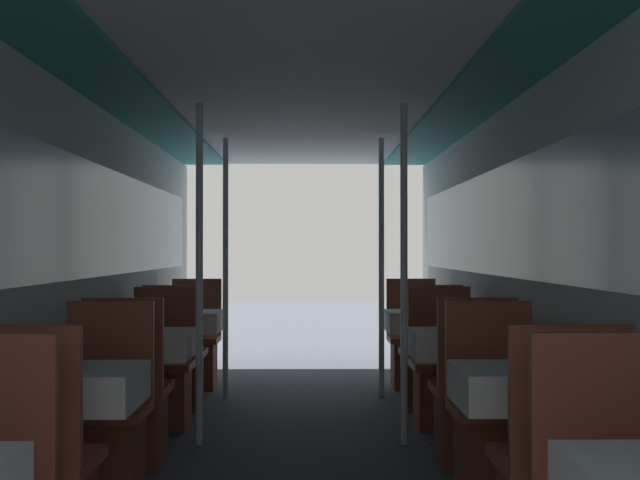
% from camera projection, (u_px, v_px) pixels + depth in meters
% --- Properties ---
extents(wall_left, '(0.05, 9.97, 2.17)m').
position_uv_depth(wall_left, '(60.00, 267.00, 4.96)').
color(wall_left, silver).
rests_on(wall_left, ground_plane).
extents(wall_right, '(0.05, 9.97, 2.17)m').
position_uv_depth(wall_right, '(540.00, 267.00, 4.99)').
color(wall_right, silver).
rests_on(wall_right, ground_plane).
extents(ceiling_panel, '(2.69, 9.97, 0.07)m').
position_uv_depth(ceiling_panel, '(301.00, 76.00, 4.98)').
color(ceiling_panel, silver).
rests_on(ceiling_panel, wall_left).
extents(dining_table_left_1, '(0.57, 0.57, 0.72)m').
position_uv_depth(dining_table_left_1, '(73.00, 395.00, 3.86)').
color(dining_table_left_1, '#4C4C51').
rests_on(dining_table_left_1, ground_plane).
extents(chair_left_far_1, '(0.45, 0.45, 0.97)m').
position_uv_depth(chair_left_far_1, '(102.00, 439.00, 4.41)').
color(chair_left_far_1, brown).
rests_on(chair_left_far_1, ground_plane).
extents(dining_table_left_2, '(0.57, 0.57, 0.72)m').
position_uv_depth(dining_table_left_2, '(147.00, 349.00, 5.63)').
color(dining_table_left_2, '#4C4C51').
rests_on(dining_table_left_2, ground_plane).
extents(chair_left_near_2, '(0.45, 0.45, 0.97)m').
position_uv_depth(chair_left_near_2, '(129.00, 415.00, 5.07)').
color(chair_left_near_2, brown).
rests_on(chair_left_near_2, ground_plane).
extents(chair_left_far_2, '(0.45, 0.45, 0.97)m').
position_uv_depth(chair_left_far_2, '(161.00, 385.00, 6.17)').
color(chair_left_far_2, brown).
rests_on(chair_left_far_2, ground_plane).
extents(support_pole_left_2, '(0.05, 0.05, 2.17)m').
position_uv_depth(support_pole_left_2, '(199.00, 274.00, 5.63)').
color(support_pole_left_2, silver).
rests_on(support_pole_left_2, ground_plane).
extents(dining_table_left_3, '(0.57, 0.57, 0.72)m').
position_uv_depth(dining_table_left_3, '(186.00, 326.00, 7.39)').
color(dining_table_left_3, '#4C4C51').
rests_on(dining_table_left_3, ground_plane).
extents(chair_left_near_3, '(0.45, 0.45, 0.97)m').
position_uv_depth(chair_left_near_3, '(176.00, 372.00, 6.84)').
color(chair_left_near_3, brown).
rests_on(chair_left_near_3, ground_plane).
extents(chair_left_far_3, '(0.45, 0.45, 0.97)m').
position_uv_depth(chair_left_far_3, '(194.00, 355.00, 7.94)').
color(chair_left_far_3, brown).
rests_on(chair_left_far_3, ground_plane).
extents(support_pole_left_3, '(0.05, 0.05, 2.17)m').
position_uv_depth(support_pole_left_3, '(226.00, 268.00, 7.40)').
color(support_pole_left_3, silver).
rests_on(support_pole_left_3, ground_plane).
extents(dining_table_right_1, '(0.57, 0.57, 0.72)m').
position_uv_depth(dining_table_right_1, '(522.00, 394.00, 3.89)').
color(dining_table_right_1, '#4C4C51').
rests_on(dining_table_right_1, ground_plane).
extents(chair_right_far_1, '(0.45, 0.45, 0.97)m').
position_uv_depth(chair_right_far_1, '(496.00, 438.00, 4.43)').
color(chair_right_far_1, brown).
rests_on(chair_right_far_1, ground_plane).
extents(dining_table_right_2, '(0.57, 0.57, 0.72)m').
position_uv_depth(dining_table_right_2, '(456.00, 349.00, 5.65)').
color(dining_table_right_2, '#4C4C51').
rests_on(dining_table_right_2, ground_plane).
extents(chair_right_near_2, '(0.45, 0.45, 0.97)m').
position_uv_depth(chair_right_near_2, '(472.00, 414.00, 5.09)').
color(chair_right_near_2, brown).
rests_on(chair_right_near_2, ground_plane).
extents(chair_right_far_2, '(0.45, 0.45, 0.97)m').
position_uv_depth(chair_right_far_2, '(443.00, 385.00, 6.20)').
color(chair_right_far_2, brown).
rests_on(chair_right_far_2, ground_plane).
extents(support_pole_right_2, '(0.05, 0.05, 2.17)m').
position_uv_depth(support_pole_right_2, '(404.00, 274.00, 5.65)').
color(support_pole_right_2, silver).
rests_on(support_pole_right_2, ground_plane).
extents(dining_table_right_3, '(0.57, 0.57, 0.72)m').
position_uv_depth(dining_table_right_3, '(421.00, 325.00, 7.41)').
color(dining_table_right_3, '#4C4C51').
rests_on(dining_table_right_3, ground_plane).
extents(chair_right_near_3, '(0.45, 0.45, 0.97)m').
position_uv_depth(chair_right_near_3, '(430.00, 372.00, 6.86)').
color(chair_right_near_3, brown).
rests_on(chair_right_near_3, ground_plane).
extents(chair_right_far_3, '(0.45, 0.45, 0.97)m').
position_uv_depth(chair_right_far_3, '(413.00, 355.00, 7.96)').
color(chair_right_far_3, brown).
rests_on(chair_right_far_3, ground_plane).
extents(support_pole_right_3, '(0.05, 0.05, 2.17)m').
position_uv_depth(support_pole_right_3, '(381.00, 268.00, 7.41)').
color(support_pole_right_3, silver).
rests_on(support_pole_right_3, ground_plane).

